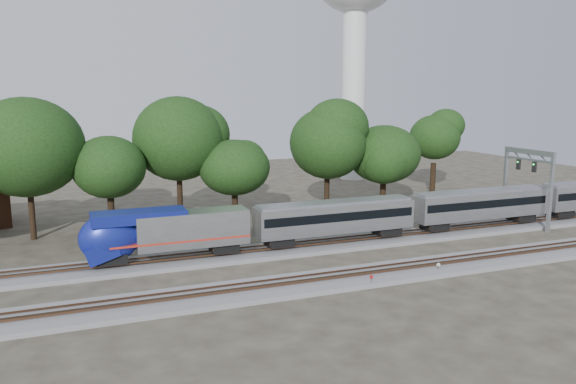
{
  "coord_description": "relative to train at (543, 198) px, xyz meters",
  "views": [
    {
      "loc": [
        -20.28,
        -44.13,
        15.55
      ],
      "look_at": [
        -1.13,
        5.0,
        6.18
      ],
      "focal_mm": 35.0,
      "sensor_mm": 36.0,
      "label": 1
    }
  ],
  "objects": [
    {
      "name": "ground",
      "position": [
        -31.9,
        -6.0,
        -3.13
      ],
      "size": [
        160.0,
        160.0,
        0.0
      ],
      "primitive_type": "plane",
      "color": "#383328",
      "rests_on": "ground"
    },
    {
      "name": "track_far",
      "position": [
        -31.9,
        -0.0,
        -2.92
      ],
      "size": [
        160.0,
        5.0,
        0.73
      ],
      "color": "slate",
      "rests_on": "ground"
    },
    {
      "name": "track_near",
      "position": [
        -31.9,
        -10.0,
        -2.92
      ],
      "size": [
        160.0,
        5.0,
        0.73
      ],
      "color": "slate",
      "rests_on": "ground"
    },
    {
      "name": "train",
      "position": [
        0.0,
        0.0,
        0.0
      ],
      "size": [
        105.97,
        3.02,
        4.45
      ],
      "color": "silver",
      "rests_on": "ground"
    },
    {
      "name": "switch_stand_red",
      "position": [
        -29.98,
        -11.87,
        -2.55
      ],
      "size": [
        0.28,
        0.11,
        0.91
      ],
      "rotation": [
        0.0,
        0.0,
        -0.28
      ],
      "color": "#512D19",
      "rests_on": "ground"
    },
    {
      "name": "switch_stand_white",
      "position": [
        -23.01,
        -11.29,
        -2.5
      ],
      "size": [
        0.3,
        0.15,
        0.98
      ],
      "rotation": [
        0.0,
        0.0,
        -0.39
      ],
      "color": "#512D19",
      "rests_on": "ground"
    },
    {
      "name": "switch_lever",
      "position": [
        -27.38,
        -11.56,
        -2.98
      ],
      "size": [
        0.5,
        0.3,
        0.3
      ],
      "primitive_type": "cube",
      "rotation": [
        0.0,
        0.0,
        -0.01
      ],
      "color": "#512D19",
      "rests_on": "ground"
    },
    {
      "name": "water_tower",
      "position": [
        -4.41,
        40.15,
        27.85
      ],
      "size": [
        15.11,
        15.11,
        41.82
      ],
      "color": "silver",
      "rests_on": "ground"
    },
    {
      "name": "signal_gantry",
      "position": [
        -2.65,
        0.0,
        3.5
      ],
      "size": [
        0.63,
        7.48,
        9.1
      ],
      "color": "gray",
      "rests_on": "ground"
    },
    {
      "name": "tree_1",
      "position": [
        -56.41,
        14.24,
        6.78
      ],
      "size": [
        10.08,
        10.08,
        14.21
      ],
      "color": "black",
      "rests_on": "ground"
    },
    {
      "name": "tree_2",
      "position": [
        -48.39,
        13.2,
        4.42
      ],
      "size": [
        7.7,
        7.7,
        10.85
      ],
      "color": "black",
      "rests_on": "ground"
    },
    {
      "name": "tree_3",
      "position": [
        -40.3,
        15.91,
        7.07
      ],
      "size": [
        10.37,
        10.37,
        14.62
      ],
      "color": "black",
      "rests_on": "ground"
    },
    {
      "name": "tree_4",
      "position": [
        -34.43,
        12.71,
        3.76
      ],
      "size": [
        7.03,
        7.03,
        9.91
      ],
      "color": "black",
      "rests_on": "ground"
    },
    {
      "name": "tree_5",
      "position": [
        -21.32,
        15.11,
        5.97
      ],
      "size": [
        9.26,
        9.26,
        13.05
      ],
      "color": "black",
      "rests_on": "ground"
    },
    {
      "name": "tree_6",
      "position": [
        -13.58,
        13.97,
        4.36
      ],
      "size": [
        7.64,
        7.64,
        10.77
      ],
      "color": "black",
      "rests_on": "ground"
    },
    {
      "name": "tree_7",
      "position": [
        0.44,
        22.44,
        5.6
      ],
      "size": [
        8.89,
        8.89,
        12.53
      ],
      "color": "black",
      "rests_on": "ground"
    }
  ]
}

